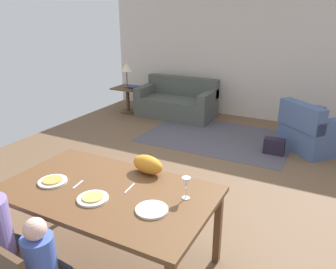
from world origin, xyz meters
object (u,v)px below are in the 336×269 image
plate_near_woman (152,210)px  book_lower (135,87)px  couch (177,102)px  side_table (128,96)px  plate_near_child (93,199)px  handbag (274,146)px  dining_table (107,196)px  book_upper (133,86)px  wine_glass (186,184)px  armchair (313,132)px  table_lamp (126,68)px  plate_near_man (53,181)px  cat (148,164)px

plate_near_woman → book_lower: plate_near_woman is taller
couch → side_table: size_ratio=2.85×
plate_near_child → handbag: bearing=76.2°
dining_table → book_upper: dining_table is taller
wine_glass → side_table: 5.13m
dining_table → plate_near_woman: 0.51m
dining_table → plate_near_child: 0.19m
armchair → book_lower: armchair is taller
side_table → table_lamp: (0.00, 0.00, 0.63)m
plate_near_child → side_table: plate_near_child is taller
book_upper → handbag: (3.25, -0.87, -0.49)m
book_lower → handbag: size_ratio=0.69×
plate_near_man → plate_near_child: same height
cat → book_upper: bearing=133.6°
plate_near_man → couch: couch is taller
cat → handbag: size_ratio=1.00×
plate_near_woman → handbag: size_ratio=0.78×
handbag → book_lower: bearing=164.1°
plate_near_man → wine_glass: (1.14, 0.30, 0.12)m
cat → plate_near_child: bearing=-95.3°
dining_table → plate_near_child: size_ratio=7.21×
plate_near_woman → wine_glass: 0.34m
plate_near_woman → book_upper: size_ratio=1.14×
plate_near_woman → wine_glass: wine_glass is taller
book_upper → handbag: bearing=-14.9°
dining_table → plate_near_man: size_ratio=7.21×
plate_near_man → armchair: armchair is taller
plate_near_man → armchair: bearing=64.1°
plate_near_woman → wine_glass: (0.15, 0.28, 0.12)m
side_table → plate_near_man: bearing=-63.7°
dining_table → armchair: size_ratio=1.49×
couch → armchair: size_ratio=1.37×
book_upper → plate_near_woman: bearing=-55.2°
side_table → book_upper: 0.31m
dining_table → plate_near_man: 0.52m
plate_near_woman → cat: bearing=123.4°
plate_near_child → side_table: size_ratio=0.43×
dining_table → handbag: bearing=75.4°
plate_near_woman → table_lamp: bearing=126.2°
wine_glass → cat: 0.56m
plate_near_child → handbag: 3.56m
plate_near_child → armchair: bearing=70.7°
plate_near_man → plate_near_child: (0.50, -0.06, 0.00)m
table_lamp → book_lower: table_lamp is taller
book_upper → handbag: book_upper is taller
plate_near_woman → handbag: 3.40m
cat → book_upper: size_ratio=1.45×
plate_near_child → plate_near_woman: (0.50, 0.08, 0.00)m
couch → side_table: couch is taller
plate_near_man → handbag: 3.66m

